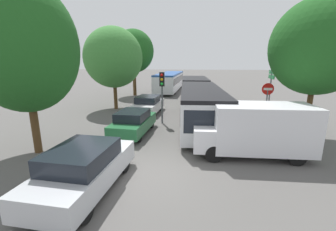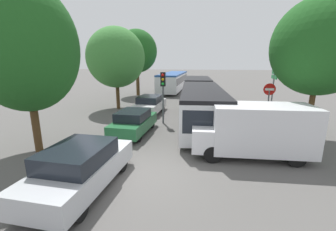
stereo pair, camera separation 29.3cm
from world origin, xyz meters
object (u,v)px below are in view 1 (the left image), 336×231
(tree_left_mid, at_px, (113,58))
(tree_right_near, at_px, (318,47))
(articulated_bus, at_px, (198,96))
(queued_car_green, at_px, (133,122))
(direction_sign_post, at_px, (271,82))
(no_entry_sign, at_px, (267,99))
(tree_left_far, at_px, (133,52))
(queued_car_silver, at_px, (84,168))
(white_van, at_px, (256,129))
(queued_car_white, at_px, (148,105))
(traffic_light, at_px, (162,86))
(city_bus_rear, at_px, (170,80))
(tree_left_near, at_px, (23,50))

(tree_left_mid, relative_size, tree_right_near, 0.96)
(articulated_bus, distance_m, queued_car_green, 6.82)
(direction_sign_post, bearing_deg, tree_right_near, 97.10)
(direction_sign_post, bearing_deg, no_entry_sign, 73.05)
(no_entry_sign, xyz_separation_m, tree_left_far, (-11.71, 12.39, 3.18))
(queued_car_silver, distance_m, white_van, 7.11)
(articulated_bus, relative_size, tree_left_far, 2.16)
(queued_car_green, distance_m, queued_car_white, 5.21)
(traffic_light, height_order, tree_right_near, tree_right_near)
(queued_car_white, bearing_deg, articulated_bus, -78.87)
(traffic_light, relative_size, tree_right_near, 0.48)
(queued_car_silver, distance_m, tree_left_far, 21.08)
(tree_left_far, bearing_deg, direction_sign_post, -34.71)
(queued_car_green, bearing_deg, articulated_bus, -28.93)
(queued_car_white, xyz_separation_m, no_entry_sign, (8.02, -3.19, 1.16))
(white_van, height_order, tree_right_near, tree_right_near)
(articulated_bus, distance_m, tree_left_mid, 7.71)
(white_van, bearing_deg, queued_car_silver, 28.24)
(queued_car_silver, bearing_deg, queued_car_white, 4.83)
(queued_car_silver, height_order, traffic_light, traffic_light)
(city_bus_rear, relative_size, tree_left_mid, 1.68)
(queued_car_silver, distance_m, queued_car_white, 11.06)
(no_entry_sign, relative_size, tree_left_near, 0.38)
(tree_right_near, bearing_deg, queued_car_white, 153.10)
(queued_car_white, bearing_deg, traffic_light, -147.39)
(queued_car_white, relative_size, white_van, 0.82)
(queued_car_silver, bearing_deg, queued_car_green, 3.62)
(white_van, height_order, tree_left_far, tree_left_far)
(articulated_bus, height_order, queued_car_silver, articulated_bus)
(direction_sign_post, xyz_separation_m, tree_left_near, (-12.75, -8.54, 1.98))
(no_entry_sign, bearing_deg, tree_left_mid, -112.26)
(queued_car_white, distance_m, white_van, 9.87)
(city_bus_rear, xyz_separation_m, white_van, (6.28, -21.52, -0.18))
(white_van, relative_size, traffic_light, 1.49)
(tree_left_mid, bearing_deg, no_entry_sign, -22.26)
(articulated_bus, height_order, queued_car_white, articulated_bus)
(traffic_light, bearing_deg, white_van, 42.83)
(articulated_bus, height_order, tree_right_near, tree_right_near)
(city_bus_rear, relative_size, tree_left_far, 1.50)
(traffic_light, relative_size, tree_left_mid, 0.49)
(queued_car_green, relative_size, queued_car_white, 0.97)
(queued_car_green, bearing_deg, tree_right_near, -84.57)
(queued_car_white, height_order, traffic_light, traffic_light)
(queued_car_green, relative_size, direction_sign_post, 1.12)
(city_bus_rear, bearing_deg, white_van, -161.49)
(articulated_bus, xyz_separation_m, city_bus_rear, (-3.77, 13.51, 0.02))
(tree_right_near, bearing_deg, queued_car_green, -178.13)
(direction_sign_post, bearing_deg, tree_left_far, -32.31)
(tree_left_near, bearing_deg, city_bus_rear, 80.76)
(city_bus_rear, height_order, traffic_light, traffic_light)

